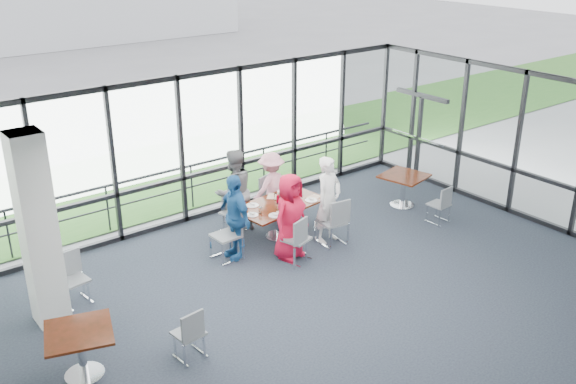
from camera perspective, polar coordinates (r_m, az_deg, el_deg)
floor at (r=10.59m, az=4.60°, el=-11.73°), size 12.00×10.00×0.02m
ceiling at (r=9.18m, az=5.21°, el=5.07°), size 12.00×10.00×0.04m
curtain_wall_back at (r=13.58m, az=-9.46°, el=3.59°), size 12.00×0.10×3.20m
curtain_wall_right at (r=14.27m, az=23.04°, el=2.98°), size 0.10×10.00×3.20m
exit_door at (r=16.45m, az=11.55°, el=4.78°), size 0.12×1.60×2.10m
structural_column at (r=10.62m, az=-21.31°, el=-3.25°), size 0.50×0.50×3.20m
apron at (r=18.44m, az=-16.69°, el=2.71°), size 80.00×70.00×0.02m
grass_strip at (r=16.68m, az=-14.11°, el=1.01°), size 80.00×5.00×0.01m
guard_rail at (r=14.47m, az=-10.34°, el=0.07°), size 12.00×0.06×0.06m
main_table at (r=13.04m, az=-0.81°, el=-1.55°), size 1.97×1.24×0.75m
side_table_left at (r=9.61m, az=-18.06°, el=-12.21°), size 1.14×1.14×0.75m
side_table_right at (r=14.74m, az=10.27°, el=1.10°), size 1.10×1.10×0.75m
diner_near_left at (r=12.16m, az=0.19°, el=-2.19°), size 0.94×0.73×1.71m
diner_near_right at (r=12.80m, az=3.61°, el=-0.70°), size 0.73×0.60×1.79m
diner_far_left at (r=13.22m, az=-4.82°, el=0.05°), size 0.90×0.58×1.80m
diner_far_right at (r=13.78m, az=-1.49°, el=0.48°), size 1.04×0.63×1.53m
diner_end at (r=12.21m, az=-4.76°, el=-2.20°), size 0.60×1.03×1.70m
chair_main_nl at (r=12.17m, az=0.76°, el=-4.21°), size 0.57×0.57×0.93m
chair_main_nr at (r=12.85m, az=3.93°, el=-2.66°), size 0.53×0.53×0.96m
chair_main_fl at (r=13.41m, az=-4.97°, el=-1.84°), size 0.50×0.50×0.85m
chair_main_fr at (r=14.01m, az=-1.85°, el=-0.60°), size 0.55×0.55×0.88m
chair_main_end at (r=12.29m, az=-5.55°, el=-3.89°), size 0.50×0.50×0.98m
chair_spare_la at (r=9.75m, az=-8.83°, el=-12.29°), size 0.45×0.45×0.83m
chair_spare_lb at (r=11.45m, az=-18.50°, el=-7.46°), size 0.49×0.49×0.89m
chair_spare_r at (r=14.16m, az=13.26°, el=-1.09°), size 0.43×0.43×0.82m
plate_nl at (r=12.44m, az=-1.16°, el=-2.10°), size 0.25×0.25×0.01m
plate_nr at (r=13.12m, az=2.07°, el=-0.74°), size 0.25×0.25×0.01m
plate_fl at (r=12.90m, az=-3.19°, el=-1.20°), size 0.26×0.26×0.01m
plate_fr at (r=13.55m, az=-0.40°, el=0.06°), size 0.28×0.28×0.01m
plate_end at (r=12.48m, az=-3.21°, el=-2.05°), size 0.24×0.24×0.01m
tumbler_a at (r=12.66m, az=-0.87°, el=-1.32°), size 0.07×0.07×0.14m
tumbler_b at (r=12.99m, az=0.85°, el=-0.67°), size 0.07×0.07×0.15m
tumbler_c at (r=13.13m, az=-1.11°, el=-0.42°), size 0.07×0.07×0.14m
tumbler_d at (r=12.52m, az=-2.47°, el=-1.65°), size 0.07×0.07×0.13m
menu_a at (r=12.62m, az=-0.26°, el=-1.74°), size 0.31×0.22×0.00m
menu_b at (r=13.29m, az=2.30°, el=-0.45°), size 0.32×0.25×0.00m
menu_c at (r=13.33m, az=-1.34°, el=-0.37°), size 0.39×0.39×0.00m
condiment_caddy at (r=12.99m, az=-0.73°, el=-0.92°), size 0.10×0.07×0.04m
ketchup_bottle at (r=12.96m, az=-0.91°, el=-0.63°), size 0.06×0.06×0.18m
green_bottle at (r=13.03m, az=-0.74°, el=-0.47°), size 0.05×0.05×0.20m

